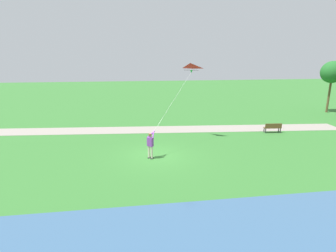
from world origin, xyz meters
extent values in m
plane|color=#33702D|center=(0.00, 0.00, 0.00)|extent=(120.00, 120.00, 0.00)
cube|color=gray|center=(-6.63, 2.00, 0.01)|extent=(5.02, 32.09, 0.02)
cube|color=#232328|center=(0.30, -0.48, 0.03)|extent=(0.25, 0.24, 0.06)
cylinder|color=beige|center=(0.31, -0.50, 0.45)|extent=(0.14, 0.14, 0.82)
cube|color=#232328|center=(0.46, -0.31, 0.03)|extent=(0.25, 0.24, 0.06)
cylinder|color=beige|center=(0.47, -0.32, 0.45)|extent=(0.14, 0.14, 0.82)
cube|color=#753899|center=(0.39, -0.41, 1.16)|extent=(0.43, 0.44, 0.60)
sphere|color=tan|center=(0.39, -0.41, 1.62)|extent=(0.22, 0.22, 0.22)
ellipsoid|color=#4C3319|center=(0.40, -0.42, 1.66)|extent=(0.32, 0.32, 0.13)
cylinder|color=#753899|center=(0.17, -0.32, 1.61)|extent=(0.26, 0.56, 0.43)
cylinder|color=#753899|center=(0.29, -0.19, 1.61)|extent=(0.56, 0.22, 0.43)
sphere|color=tan|center=(0.11, -0.15, 1.74)|extent=(0.10, 0.10, 0.10)
pyramid|color=red|center=(-3.22, 2.99, 5.75)|extent=(1.19, 1.37, 0.46)
cone|color=green|center=(-3.44, 3.14, 5.45)|extent=(0.28, 0.28, 0.22)
cylinder|color=black|center=(-3.44, 3.14, 5.56)|extent=(0.69, 1.00, 0.02)
cylinder|color=silver|center=(-1.66, 1.50, 3.57)|extent=(3.57, 3.31, 3.67)
cube|color=brown|center=(-4.30, 10.84, 0.45)|extent=(0.56, 1.53, 0.05)
cube|color=brown|center=(-4.11, 10.82, 0.68)|extent=(0.16, 1.50, 0.40)
cube|color=#2D2D33|center=(-4.51, 10.18, 0.23)|extent=(0.06, 0.06, 0.45)
cube|color=#2D2D33|center=(-4.19, 10.16, 0.23)|extent=(0.06, 0.06, 0.45)
cube|color=#2D2D33|center=(-4.40, 11.52, 0.23)|extent=(0.06, 0.06, 0.45)
cube|color=#2D2D33|center=(-4.08, 11.49, 0.23)|extent=(0.06, 0.06, 0.45)
cylinder|color=brown|center=(-11.87, 22.22, 1.97)|extent=(0.24, 0.24, 3.94)
ellipsoid|color=#236628|center=(-11.87, 22.22, 4.84)|extent=(2.49, 2.70, 2.58)
camera|label=1|loc=(16.82, -1.61, 6.48)|focal=28.24mm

